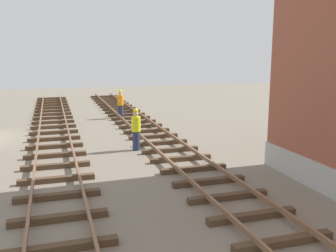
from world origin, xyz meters
The scene contains 2 objects.
track_worker_foreground centered at (0.37, 21.16, 0.93)m, with size 0.40×0.40×1.87m.
track_worker_distant centered at (-0.45, 12.77, 0.93)m, with size 0.40×0.40×1.87m.
Camera 1 is at (-3.92, -3.20, 4.27)m, focal length 40.51 mm.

